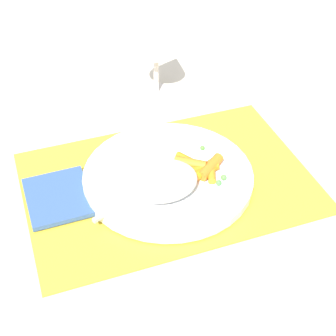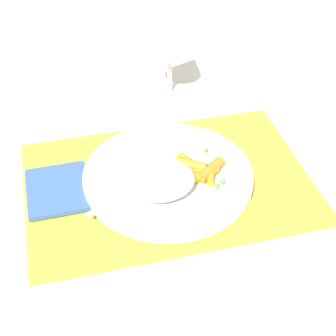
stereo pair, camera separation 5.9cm
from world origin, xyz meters
name	(u,v)px [view 1 (the left image)]	position (x,y,z in m)	size (l,w,h in m)	color
ground_plane	(168,183)	(0.00, 0.00, 0.00)	(2.40, 2.40, 0.00)	beige
placemat	(168,181)	(0.00, 0.00, 0.00)	(0.45, 0.30, 0.01)	gold
plate	(168,176)	(0.00, 0.00, 0.01)	(0.27, 0.27, 0.01)	white
rice_mound	(162,181)	(-0.02, -0.03, 0.04)	(0.11, 0.09, 0.04)	beige
carrot_portion	(198,167)	(0.05, -0.01, 0.03)	(0.10, 0.08, 0.02)	orange
pea_scatter	(203,173)	(0.05, -0.02, 0.03)	(0.07, 0.10, 0.01)	#588F44
fork	(152,182)	(-0.03, -0.02, 0.02)	(0.17, 0.09, 0.01)	beige
wine_glass	(156,34)	(0.07, 0.26, 0.12)	(0.08, 0.08, 0.17)	silver
napkin	(58,197)	(-0.17, 0.02, 0.01)	(0.09, 0.11, 0.01)	#33518C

